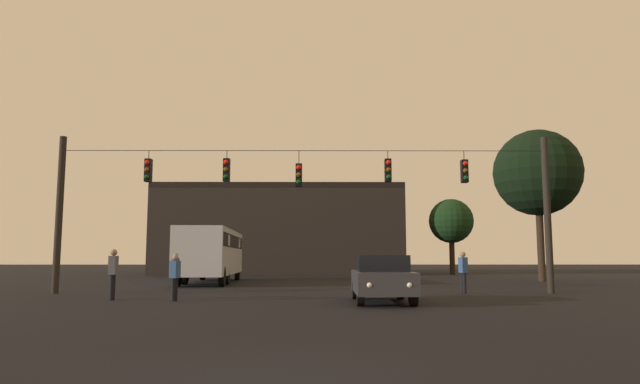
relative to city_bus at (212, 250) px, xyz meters
The scene contains 11 objects.
ground_plane 5.98m from the city_bus, 12.72° to the right, with size 168.00×168.00×0.00m, color black.
overhead_signal_span 11.29m from the city_bus, 60.01° to the right, with size 20.30×0.44×6.44m.
city_bus is the anchor object (origin of this frame).
car_near_right 16.24m from the city_bus, 59.61° to the right, with size 1.87×4.36×1.52m.
pedestrian_crossing_left 9.26m from the city_bus, 88.51° to the right, with size 0.25×0.37×1.63m.
pedestrian_crossing_center 13.04m from the city_bus, 94.16° to the right, with size 0.25×0.37×1.74m.
pedestrian_crossing_right 13.57m from the city_bus, 84.45° to the right, with size 0.31×0.40×1.54m.
pedestrian_near_bus 15.42m from the city_bus, 38.72° to the right, with size 0.32×0.41×1.68m.
corner_building 20.54m from the city_bus, 82.31° to the left, with size 21.42×13.44×7.72m.
tree_left_silhouette 23.40m from the city_bus, 40.78° to the left, with size 3.79×3.79×6.46m.
tree_behind_building 20.46m from the city_bus, ahead, with size 5.35×5.35×9.38m.
Camera 1 is at (0.54, -6.50, 1.45)m, focal length 31.12 mm.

